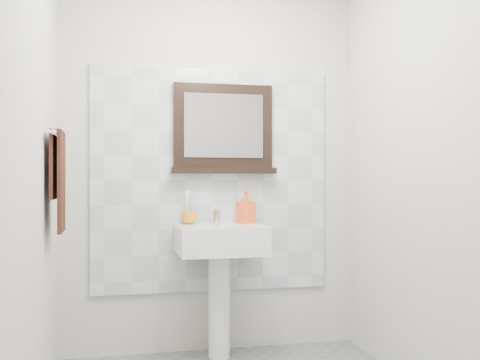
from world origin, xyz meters
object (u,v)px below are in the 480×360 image
framed_mirror (223,131)px  soap_dispenser (246,207)px  hand_towel (58,173)px  pedestal_sink (220,254)px  toothbrush_cup (189,218)px

framed_mirror → soap_dispenser: bearing=-18.6°
framed_mirror → hand_towel: framed_mirror is taller
pedestal_sink → hand_towel: hand_towel is taller
toothbrush_cup → hand_towel: bearing=-148.0°
framed_mirror → hand_towel: size_ratio=1.29×
toothbrush_cup → framed_mirror: 0.63m
pedestal_sink → soap_dispenser: size_ratio=4.46×
toothbrush_cup → soap_dispenser: size_ratio=0.50×
toothbrush_cup → pedestal_sink: bearing=-38.0°
toothbrush_cup → framed_mirror: (0.24, 0.04, 0.58)m
framed_mirror → hand_towel: 1.18m
pedestal_sink → toothbrush_cup: size_ratio=8.95×
toothbrush_cup → hand_towel: hand_towel is taller
pedestal_sink → framed_mirror: size_ratio=1.35×
framed_mirror → toothbrush_cup: bearing=-169.6°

